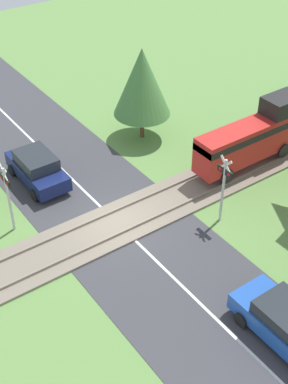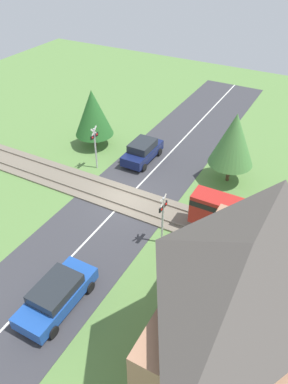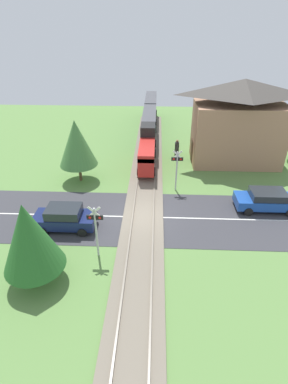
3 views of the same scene
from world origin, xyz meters
name	(u,v)px [view 3 (image 3 of 3)]	position (x,y,z in m)	size (l,w,h in m)	color
ground_plane	(143,217)	(0.00, 0.00, 0.00)	(60.00, 60.00, 0.00)	#5B8442
road_surface	(143,217)	(0.00, 0.00, 0.01)	(48.00, 6.40, 0.02)	#38383D
track_bed	(143,216)	(0.00, 0.00, 0.07)	(2.80, 48.00, 0.24)	#756B5B
train	(149,123)	(0.00, 15.29, 1.88)	(1.58, 20.66, 3.18)	red
car_near_crossing	(65,218)	(-5.03, -1.44, 0.83)	(3.96, 1.87, 1.60)	#141E4C
car_far_side	(267,200)	(8.81, 1.44, 0.78)	(4.43, 1.98, 1.48)	#1E4CA8
crossing_signal_west_approach	(96,225)	(-2.43, -3.96, 2.17)	(0.90, 0.18, 3.41)	#B7B7B7
crossing_signal_east_approach	(177,165)	(2.43, 3.96, 2.17)	(0.90, 0.18, 3.41)	#B7B7B7
station_building	(239,124)	(8.20, 9.67, 3.70)	(8.59, 4.66, 7.61)	#AD7A5B
pedestrian_by_station	(177,148)	(2.87, 10.91, 0.76)	(0.41, 0.41, 1.66)	#333338
tree_roadside_hedge	(77,143)	(-5.57, 5.27, 3.35)	(3.11, 3.11, 5.23)	brown
tree_beyond_track	(29,237)	(-5.23, -6.01, 2.92)	(3.08, 3.08, 4.77)	brown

